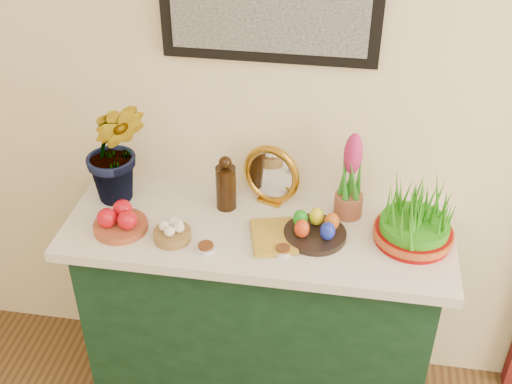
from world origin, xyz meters
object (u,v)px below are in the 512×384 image
book (252,237)px  sideboard (258,316)px  wheatgrass_sabzeh (416,218)px  mirror (271,176)px  hyacinth_green (114,134)px

book → sideboard: bearing=70.7°
book → wheatgrass_sabzeh: wheatgrass_sabzeh is taller
mirror → wheatgrass_sabzeh: mirror is taller
hyacinth_green → wheatgrass_sabzeh: hyacinth_green is taller
sideboard → hyacinth_green: bearing=171.2°
sideboard → wheatgrass_sabzeh: 0.79m
sideboard → mirror: mirror is taller
sideboard → wheatgrass_sabzeh: size_ratio=4.66×
wheatgrass_sabzeh → sideboard: bearing=-179.8°
mirror → book: mirror is taller
sideboard → hyacinth_green: 0.93m
hyacinth_green → book: (0.53, -0.18, -0.27)m
mirror → sideboard: bearing=-97.9°
hyacinth_green → book: bearing=-26.1°
hyacinth_green → mirror: (0.56, 0.08, -0.17)m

